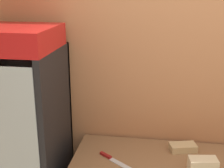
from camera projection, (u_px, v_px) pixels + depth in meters
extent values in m
cube|color=tan|center=(192.00, 97.00, 2.79)|extent=(5.20, 0.06, 2.70)
cube|color=#8E6642|center=(191.00, 161.00, 2.58)|extent=(1.96, 0.63, 0.02)
cube|color=black|center=(37.00, 133.00, 3.07)|extent=(0.72, 0.04, 1.82)
cube|color=black|center=(59.00, 153.00, 2.71)|extent=(0.05, 0.70, 1.82)
cube|color=white|center=(36.00, 134.00, 3.04)|extent=(0.62, 0.02, 1.72)
cube|color=red|center=(9.00, 38.00, 2.42)|extent=(0.72, 0.63, 0.18)
cube|color=silver|center=(23.00, 166.00, 2.79)|extent=(0.60, 0.58, 0.01)
cube|color=silver|center=(20.00, 133.00, 2.69)|extent=(0.60, 0.58, 0.01)
cube|color=silver|center=(16.00, 98.00, 2.59)|extent=(0.60, 0.58, 0.01)
cylinder|color=#72337F|center=(18.00, 98.00, 2.30)|extent=(0.06, 0.06, 0.18)
cylinder|color=#72337F|center=(16.00, 81.00, 2.26)|extent=(0.02, 0.02, 0.08)
cylinder|color=gold|center=(38.00, 168.00, 2.46)|extent=(0.02, 0.02, 0.06)
cylinder|color=orange|center=(30.00, 101.00, 2.30)|extent=(0.08, 0.08, 0.14)
cylinder|color=orange|center=(28.00, 87.00, 2.27)|extent=(0.03, 0.03, 0.06)
cylinder|color=#B2BCCC|center=(16.00, 166.00, 2.49)|extent=(0.03, 0.03, 0.06)
cube|color=beige|center=(203.00, 162.00, 2.37)|extent=(0.23, 0.14, 0.06)
cube|color=tan|center=(183.00, 147.00, 2.71)|extent=(0.25, 0.18, 0.06)
cube|color=silver|center=(121.00, 164.00, 2.51)|extent=(0.22, 0.18, 0.00)
cube|color=maroon|center=(106.00, 155.00, 2.62)|extent=(0.11, 0.09, 0.02)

